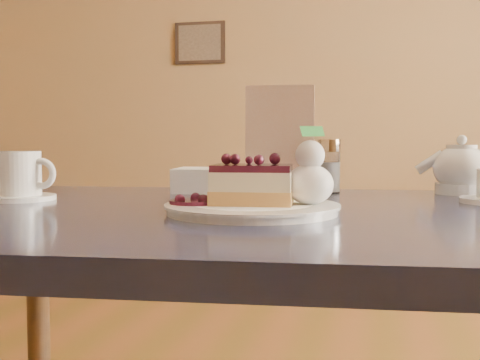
% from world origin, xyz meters
% --- Properties ---
extents(main_table, '(1.15, 0.82, 0.68)m').
position_xyz_m(main_table, '(0.09, 0.15, 0.60)').
color(main_table, '#1C1E38').
rests_on(main_table, ground).
extents(dessert_plate, '(0.23, 0.23, 0.01)m').
position_xyz_m(dessert_plate, '(0.09, 0.11, 0.68)').
color(dessert_plate, white).
rests_on(dessert_plate, main_table).
extents(cheesecake_slice, '(0.12, 0.09, 0.05)m').
position_xyz_m(cheesecake_slice, '(0.09, 0.11, 0.71)').
color(cheesecake_slice, '#E59E61').
rests_on(cheesecake_slice, dessert_plate).
extents(whipped_cream, '(0.06, 0.06, 0.06)m').
position_xyz_m(whipped_cream, '(0.17, 0.12, 0.72)').
color(whipped_cream, white).
rests_on(whipped_cream, dessert_plate).
extents(berry_sauce, '(0.07, 0.07, 0.01)m').
position_xyz_m(berry_sauce, '(0.01, 0.09, 0.69)').
color(berry_sauce, black).
rests_on(berry_sauce, dessert_plate).
extents(coffee_set, '(0.13, 0.12, 0.08)m').
position_xyz_m(coffee_set, '(-0.32, 0.19, 0.71)').
color(coffee_set, white).
rests_on(coffee_set, main_table).
extents(tea_set, '(0.19, 0.25, 0.10)m').
position_xyz_m(tea_set, '(0.40, 0.44, 0.71)').
color(tea_set, white).
rests_on(tea_set, main_table).
extents(menu_card, '(0.13, 0.04, 0.20)m').
position_xyz_m(menu_card, '(0.07, 0.42, 0.77)').
color(menu_card, beige).
rests_on(menu_card, main_table).
extents(sugar_shaker, '(0.05, 0.05, 0.10)m').
position_xyz_m(sugar_shaker, '(0.16, 0.44, 0.73)').
color(sugar_shaker, white).
rests_on(sugar_shaker, main_table).
extents(napkin_stack, '(0.12, 0.12, 0.05)m').
position_xyz_m(napkin_stack, '(-0.07, 0.40, 0.70)').
color(napkin_stack, white).
rests_on(napkin_stack, main_table).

